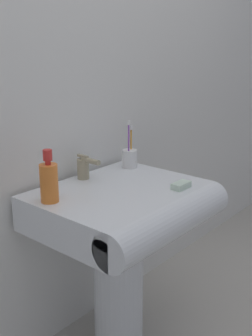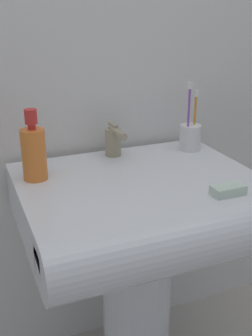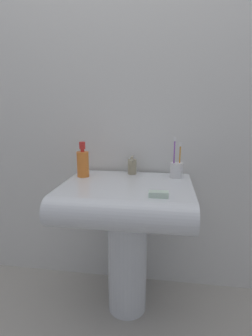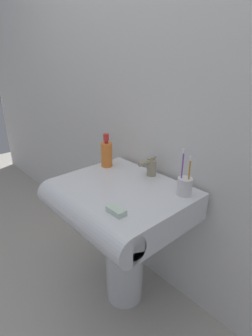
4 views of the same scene
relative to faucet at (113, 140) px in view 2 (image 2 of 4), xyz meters
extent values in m
cylinder|color=white|center=(0.00, -0.18, -0.48)|extent=(0.21, 0.21, 0.58)
cube|color=white|center=(0.00, -0.18, -0.12)|extent=(0.63, 0.48, 0.14)
cylinder|color=white|center=(0.00, -0.42, -0.12)|extent=(0.63, 0.14, 0.14)
cylinder|color=tan|center=(0.00, 0.01, -0.01)|extent=(0.05, 0.05, 0.08)
cylinder|color=tan|center=(0.00, -0.04, 0.03)|extent=(0.02, 0.09, 0.02)
cube|color=tan|center=(0.00, 0.01, 0.04)|extent=(0.01, 0.06, 0.01)
cylinder|color=white|center=(0.25, -0.04, -0.01)|extent=(0.07, 0.07, 0.08)
cylinder|color=purple|center=(0.23, -0.04, 0.06)|extent=(0.01, 0.01, 0.18)
cube|color=white|center=(0.23, -0.04, 0.16)|extent=(0.01, 0.01, 0.02)
cylinder|color=orange|center=(0.26, -0.03, 0.04)|extent=(0.01, 0.01, 0.15)
cube|color=white|center=(0.26, -0.03, 0.13)|extent=(0.01, 0.01, 0.02)
cylinder|color=orange|center=(-0.25, -0.09, 0.02)|extent=(0.06, 0.06, 0.14)
cylinder|color=red|center=(-0.25, -0.09, 0.09)|extent=(0.02, 0.02, 0.01)
cylinder|color=red|center=(-0.25, -0.09, 0.12)|extent=(0.03, 0.03, 0.04)
cube|color=silver|center=(0.16, -0.36, -0.04)|extent=(0.08, 0.04, 0.02)
camera|label=1|loc=(-1.14, -1.19, 0.50)|focal=45.00mm
camera|label=2|loc=(-0.42, -1.13, 0.39)|focal=45.00mm
camera|label=3|loc=(0.18, -1.42, 0.32)|focal=28.00mm
camera|label=4|loc=(0.85, -0.93, 0.53)|focal=28.00mm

